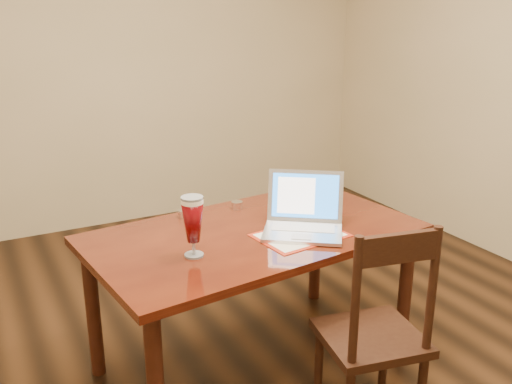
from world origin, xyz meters
TOP-DOWN VIEW (x-y plane):
  - dining_table at (0.06, 0.18)m, footprint 1.62×1.03m
  - dining_chair at (0.29, -0.45)m, footprint 0.47×0.45m

SIDE VIEW (x-z plane):
  - dining_chair at x=0.29m, z-range -0.03..0.92m
  - dining_table at x=0.06m, z-range 0.15..1.14m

